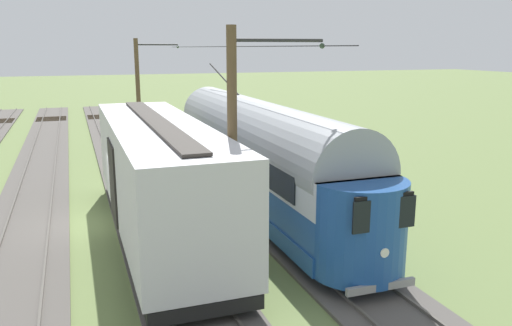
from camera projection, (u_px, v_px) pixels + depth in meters
The scene contains 11 objects.
ground_plane at pixel (92, 227), 18.53m from camera, with size 220.00×220.00×0.00m, color olive.
track_streetcar_siding at pixel (259, 205), 20.95m from camera, with size 2.80×80.00×0.18m.
track_adjacent_siding at pixel (152, 217), 19.52m from camera, with size 2.80×80.00×0.18m.
track_third_siding at pixel (27, 230), 18.09m from camera, with size 2.80×80.00×0.18m.
vintage_streetcar at pixel (257, 151), 20.67m from camera, with size 2.65×18.26×5.37m.
boxcar_adjacent at pixel (158, 175), 17.19m from camera, with size 2.96×13.08×3.85m.
catenary_pole_foreground at pixel (139, 90), 33.70m from camera, with size 2.94×0.28×6.92m.
catenary_pole_mid_near at pixel (235, 146), 14.47m from camera, with size 2.94×0.28×6.92m.
overhead_wire_run at pixel (216, 46), 24.95m from camera, with size 2.74×24.94×0.18m.
switch_stand at pixel (229, 145), 30.53m from camera, with size 0.50×0.30×1.24m.
track_end_bumper at pixel (128, 163), 27.01m from camera, with size 1.80×0.60×0.80m, color #B2A519.
Camera 1 is at (0.37, 18.53, 6.32)m, focal length 36.08 mm.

